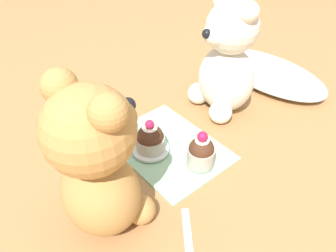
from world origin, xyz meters
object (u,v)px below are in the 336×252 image
teddy_bear_cream (227,62)px  cupcake_near_tan_bear (150,139)px  teddy_bear_tan (98,162)px  saucer_plate (151,149)px  teaspoon (188,236)px  cupcake_near_cream_bear (201,152)px

teddy_bear_cream → cupcake_near_tan_bear: (0.01, -0.22, -0.08)m
teddy_bear_tan → cupcake_near_tan_bear: teddy_bear_tan is taller
cupcake_near_tan_bear → saucer_plate: bearing=116.6°
teddy_bear_tan → teaspoon: teddy_bear_tan is taller
cupcake_near_tan_bear → teaspoon: (0.19, -0.07, -0.03)m
teddy_bear_tan → cupcake_near_cream_bear: 0.22m
teddy_bear_cream → teaspoon: (0.20, -0.29, -0.11)m
teddy_bear_tan → cupcake_near_tan_bear: 0.19m
teddy_bear_tan → saucer_plate: size_ratio=3.54×
cupcake_near_cream_bear → teaspoon: size_ratio=0.74×
teaspoon → saucer_plate: bearing=-163.6°
teddy_bear_cream → cupcake_near_tan_bear: teddy_bear_cream is taller
cupcake_near_cream_bear → teddy_bear_cream: bearing=121.3°
saucer_plate → teddy_bear_cream: bearing=93.8°
cupcake_near_cream_bear → cupcake_near_tan_bear: cupcake_near_cream_bear is taller
cupcake_near_tan_bear → teaspoon: bearing=-21.4°
saucer_plate → cupcake_near_tan_bear: cupcake_near_tan_bear is taller
saucer_plate → teaspoon: 0.20m
saucer_plate → teaspoon: bearing=-21.4°
teddy_bear_tan → cupcake_near_cream_bear: bearing=-103.6°
cupcake_near_tan_bear → teddy_bear_tan: bearing=-61.5°
teddy_bear_cream → teddy_bear_tan: 0.38m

